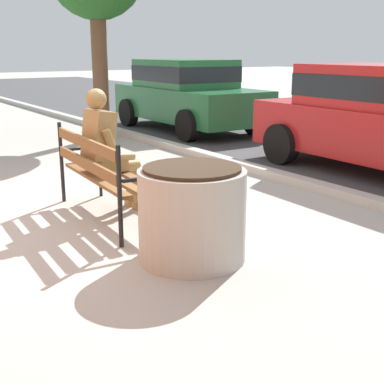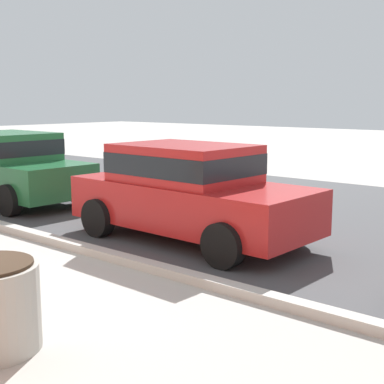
{
  "view_description": "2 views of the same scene",
  "coord_description": "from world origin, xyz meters",
  "views": [
    {
      "loc": [
        5.14,
        -2.1,
        1.75
      ],
      "look_at": [
        1.59,
        0.29,
        0.6
      ],
      "focal_mm": 49.31,
      "sensor_mm": 36.0,
      "label": 1
    },
    {
      "loc": [
        6.02,
        -2.1,
        2.24
      ],
      "look_at": [
        0.45,
        4.5,
        0.8
      ],
      "focal_mm": 50.92,
      "sensor_mm": 36.0,
      "label": 2
    }
  ],
  "objects": [
    {
      "name": "curb_stone",
      "position": [
        0.0,
        2.9,
        0.06
      ],
      "size": [
        60.0,
        0.2,
        0.12
      ],
      "primitive_type": "cube",
      "color": "#B2AFA8",
      "rests_on": "ground"
    },
    {
      "name": "parked_car_red",
      "position": [
        0.38,
        4.5,
        0.84
      ],
      "size": [
        4.14,
        2.0,
        1.56
      ],
      "color": "#B21E1E",
      "rests_on": "ground"
    },
    {
      "name": "parked_car_green",
      "position": [
        -4.88,
        4.5,
        0.84
      ],
      "size": [
        4.14,
        2.0,
        1.56
      ],
      "color": "#236638",
      "rests_on": "ground"
    },
    {
      "name": "street_surface",
      "position": [
        0.0,
        7.5,
        0.0
      ],
      "size": [
        60.0,
        9.0,
        0.01
      ],
      "primitive_type": "cube",
      "color": "#424244",
      "rests_on": "ground"
    }
  ]
}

